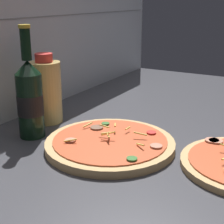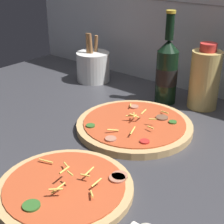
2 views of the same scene
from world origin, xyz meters
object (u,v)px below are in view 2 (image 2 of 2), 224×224
at_px(pizza_near, 65,188).
at_px(pizza_far, 134,125).
at_px(utensil_crock, 93,66).
at_px(beer_bottle, 167,71).
at_px(oil_bottle, 205,79).

height_order(pizza_near, pizza_far, pizza_far).
xyz_separation_m(pizza_near, utensil_crock, (-0.38, 0.49, 0.04)).
bearing_deg(pizza_far, beer_bottle, 99.46).
bearing_deg(pizza_near, pizza_far, 99.53).
bearing_deg(utensil_crock, oil_bottle, 5.04).
height_order(oil_bottle, utensil_crock, oil_bottle).
height_order(pizza_near, beer_bottle, beer_bottle).
bearing_deg(pizza_near, oil_bottle, 87.76).
bearing_deg(pizza_near, beer_bottle, 99.50).
height_order(beer_bottle, utensil_crock, beer_bottle).
bearing_deg(oil_bottle, beer_bottle, -160.08).
bearing_deg(oil_bottle, pizza_far, -106.04).
height_order(pizza_far, oil_bottle, oil_bottle).
distance_m(pizza_near, oil_bottle, 0.54).
xyz_separation_m(beer_bottle, oil_bottle, (0.10, 0.04, -0.01)).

